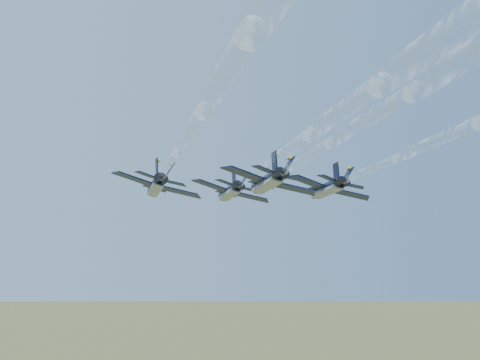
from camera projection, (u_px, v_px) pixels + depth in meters
name	position (u px, v px, depth m)	size (l,w,h in m)	color
jet_lead	(230.00, 192.00, 106.44)	(10.95, 15.22, 4.25)	black
jet_left	(156.00, 186.00, 93.40)	(10.95, 15.22, 4.25)	black
jet_right	(327.00, 188.00, 98.83)	(10.95, 15.22, 4.25)	black
jet_slot	(267.00, 182.00, 86.08)	(10.95, 15.22, 4.25)	black
smoke_trail_lead	(417.00, 130.00, 43.41)	(24.99, 82.71, 2.84)	white
smoke_trail_left	(272.00, 86.00, 30.37)	(24.99, 82.71, 2.84)	white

